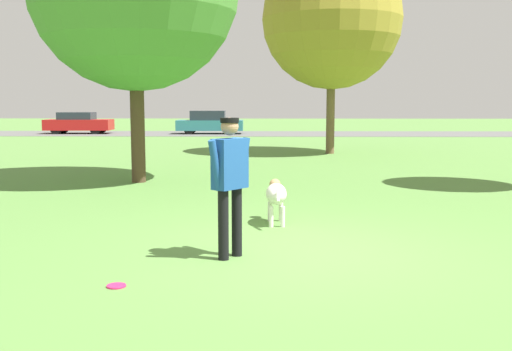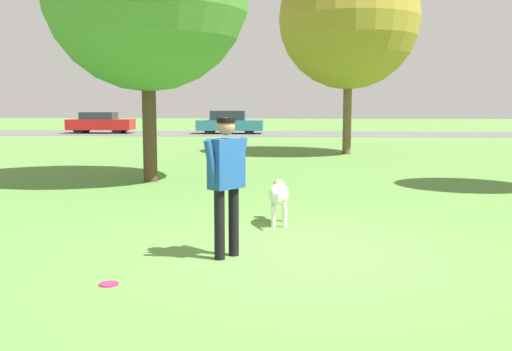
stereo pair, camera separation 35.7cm
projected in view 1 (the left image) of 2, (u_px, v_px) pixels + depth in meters
The scene contains 8 objects.
ground_plane at pixel (300, 252), 7.69m from camera, with size 120.00×120.00×0.00m, color #56843D.
far_road_strip at pixel (276, 134), 35.73m from camera, with size 120.00×6.00×0.01m.
person at pixel (230, 175), 7.30m from camera, with size 0.52×0.62×1.73m.
dog at pixel (276, 195), 9.44m from camera, with size 0.35×1.11×0.66m.
frisbee at pixel (116, 286), 6.26m from camera, with size 0.21×0.21×0.02m.
tree_mid_center at pixel (332, 19), 21.61m from camera, with size 5.05×5.05×7.40m.
parked_car_red at pixel (78, 123), 35.76m from camera, with size 3.91×1.82×1.28m.
parked_car_teal at pixel (210, 123), 35.54m from camera, with size 3.95×1.79×1.38m.
Camera 1 is at (-0.40, -7.52, 1.93)m, focal length 42.00 mm.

